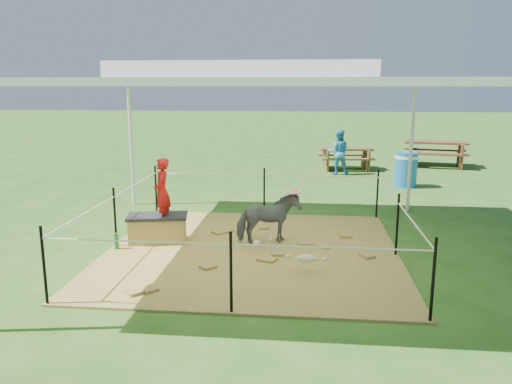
# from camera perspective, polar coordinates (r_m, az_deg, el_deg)

# --- Properties ---
(ground) EXTENTS (90.00, 90.00, 0.00)m
(ground) POSITION_cam_1_polar(r_m,az_deg,el_deg) (8.06, -0.43, -6.81)
(ground) COLOR #2D5919
(ground) RESTS_ON ground
(hay_patch) EXTENTS (4.60, 4.60, 0.03)m
(hay_patch) POSITION_cam_1_polar(r_m,az_deg,el_deg) (8.05, -0.43, -6.71)
(hay_patch) COLOR brown
(hay_patch) RESTS_ON ground
(canopy_tent) EXTENTS (6.30, 6.30, 2.90)m
(canopy_tent) POSITION_cam_1_polar(r_m,az_deg,el_deg) (7.63, -0.46, 12.70)
(canopy_tent) COLOR silver
(canopy_tent) RESTS_ON ground
(rope_fence) EXTENTS (4.54, 4.54, 1.00)m
(rope_fence) POSITION_cam_1_polar(r_m,az_deg,el_deg) (7.88, -0.44, -2.38)
(rope_fence) COLOR black
(rope_fence) RESTS_ON ground
(straw_bale) EXTENTS (1.00, 0.63, 0.41)m
(straw_bale) POSITION_cam_1_polar(r_m,az_deg,el_deg) (8.58, -11.16, -4.23)
(straw_bale) COLOR olive
(straw_bale) RESTS_ON hay_patch
(dark_cloth) EXTENTS (1.07, 0.69, 0.05)m
(dark_cloth) POSITION_cam_1_polar(r_m,az_deg,el_deg) (8.51, -11.23, -2.74)
(dark_cloth) COLOR black
(dark_cloth) RESTS_ON straw_bale
(woman) EXTENTS (0.34, 0.45, 1.11)m
(woman) POSITION_cam_1_polar(r_m,az_deg,el_deg) (8.37, -10.72, 0.74)
(woman) COLOR red
(woman) RESTS_ON straw_bale
(green_bottle) EXTENTS (0.08, 0.08, 0.26)m
(green_bottle) POSITION_cam_1_polar(r_m,az_deg,el_deg) (8.37, -15.66, -5.42)
(green_bottle) COLOR #1A7729
(green_bottle) RESTS_ON hay_patch
(pony) EXTENTS (1.12, 0.85, 0.86)m
(pony) POSITION_cam_1_polar(r_m,az_deg,el_deg) (8.22, 1.39, -3.09)
(pony) COLOR #515257
(pony) RESTS_ON hay_patch
(pink_hat) EXTENTS (0.27, 0.27, 0.12)m
(pink_hat) POSITION_cam_1_polar(r_m,az_deg,el_deg) (8.10, 1.41, 0.28)
(pink_hat) COLOR pink
(pink_hat) RESTS_ON pony
(foal) EXTENTS (0.85, 0.49, 0.47)m
(foal) POSITION_cam_1_polar(r_m,az_deg,el_deg) (7.06, 5.80, -7.39)
(foal) COLOR beige
(foal) RESTS_ON hay_patch
(trash_barrel) EXTENTS (0.70, 0.70, 0.90)m
(trash_barrel) POSITION_cam_1_polar(r_m,az_deg,el_deg) (13.65, 16.73, 2.46)
(trash_barrel) COLOR blue
(trash_barrel) RESTS_ON ground
(picnic_table_near) EXTENTS (1.73, 1.32, 0.68)m
(picnic_table_near) POSITION_cam_1_polar(r_m,az_deg,el_deg) (16.12, 10.22, 3.78)
(picnic_table_near) COLOR brown
(picnic_table_near) RESTS_ON ground
(picnic_table_far) EXTENTS (2.21, 1.77, 0.82)m
(picnic_table_far) POSITION_cam_1_polar(r_m,az_deg,el_deg) (17.52, 19.81, 4.14)
(picnic_table_far) COLOR #50301B
(picnic_table_far) RESTS_ON ground
(distant_person) EXTENTS (0.66, 0.52, 1.34)m
(distant_person) POSITION_cam_1_polar(r_m,az_deg,el_deg) (15.11, 9.41, 4.52)
(distant_person) COLOR #3794D1
(distant_person) RESTS_ON ground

